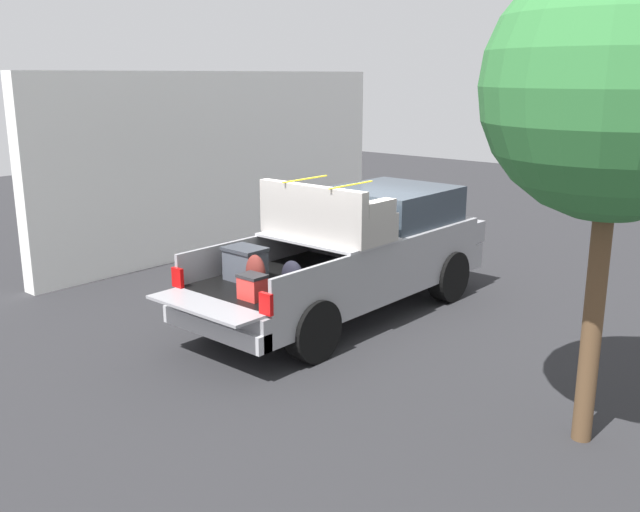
% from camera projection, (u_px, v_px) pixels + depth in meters
% --- Properties ---
extents(ground_plane, '(40.00, 40.00, 0.00)m').
position_uv_depth(ground_plane, '(344.00, 314.00, 11.44)').
color(ground_plane, '#262628').
extents(pickup_truck, '(6.05, 2.06, 2.23)m').
position_uv_depth(pickup_truck, '(359.00, 251.00, 11.46)').
color(pickup_truck, gray).
rests_on(pickup_truck, ground_plane).
extents(building_facade, '(9.35, 0.36, 3.85)m').
position_uv_depth(building_facade, '(225.00, 162.00, 15.43)').
color(building_facade, white).
rests_on(building_facade, ground_plane).
extents(tree_background, '(2.57, 2.57, 4.96)m').
position_uv_depth(tree_background, '(617.00, 88.00, 6.63)').
color(tree_background, brown).
rests_on(tree_background, ground_plane).
extents(trash_can, '(0.60, 0.60, 0.98)m').
position_uv_depth(trash_can, '(349.00, 219.00, 16.50)').
color(trash_can, '#3F4C66').
rests_on(trash_can, ground_plane).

